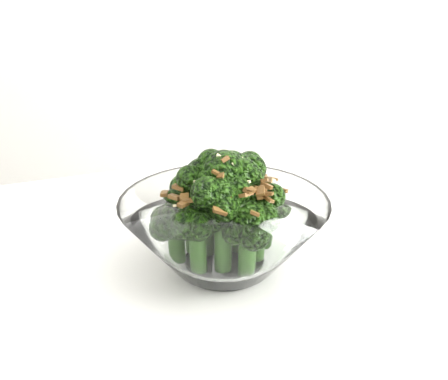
{
  "coord_description": "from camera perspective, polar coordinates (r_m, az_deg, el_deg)",
  "views": [
    {
      "loc": [
        0.0,
        -0.28,
        1.03
      ],
      "look_at": [
        -0.02,
        0.16,
        0.84
      ],
      "focal_mm": 40.0,
      "sensor_mm": 36.0,
      "label": 1
    }
  ],
  "objects": [
    {
      "name": "broccoli_dish",
      "position": [
        0.5,
        0.03,
        -3.97
      ],
      "size": [
        0.21,
        0.21,
        0.13
      ],
      "color": "white",
      "rests_on": "table"
    },
    {
      "name": "table",
      "position": [
        0.52,
        8.71,
        -18.27
      ],
      "size": [
        1.42,
        1.22,
        0.75
      ],
      "color": "white",
      "rests_on": "ground"
    }
  ]
}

